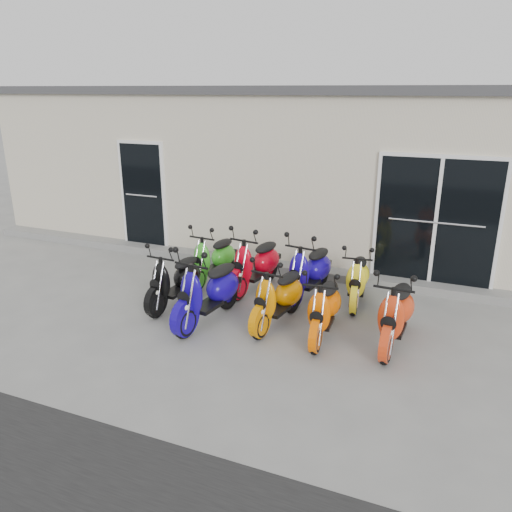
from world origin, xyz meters
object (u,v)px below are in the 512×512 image
at_px(scooter_front_orange_a, 278,289).
at_px(scooter_back_yellow, 358,272).
at_px(scooter_front_red, 397,305).
at_px(scooter_back_red, 256,256).
at_px(scooter_back_blue, 310,264).
at_px(scooter_back_green, 213,252).
at_px(scooter_front_black, 175,273).
at_px(scooter_front_blue, 208,283).
at_px(scooter_front_orange_b, 325,301).

height_order(scooter_front_orange_a, scooter_back_yellow, scooter_front_orange_a).
height_order(scooter_front_red, scooter_back_red, scooter_back_red).
bearing_deg(scooter_back_blue, scooter_back_green, -173.74).
bearing_deg(scooter_back_yellow, scooter_front_black, -162.31).
height_order(scooter_front_black, scooter_back_green, scooter_back_green).
bearing_deg(scooter_front_orange_a, scooter_front_blue, -154.51).
bearing_deg(scooter_front_orange_b, scooter_back_green, 147.81).
height_order(scooter_front_orange_a, scooter_back_red, scooter_back_red).
height_order(scooter_front_black, scooter_front_orange_b, scooter_front_black).
distance_m(scooter_back_red, scooter_back_blue, 0.95).
bearing_deg(scooter_front_blue, scooter_front_black, 163.21).
bearing_deg(scooter_back_red, scooter_front_orange_a, -45.80).
bearing_deg(scooter_back_blue, scooter_front_orange_b, -56.81).
relative_size(scooter_front_orange_b, scooter_back_red, 0.91).
distance_m(scooter_front_orange_b, scooter_back_yellow, 1.35).
relative_size(scooter_front_black, scooter_back_green, 0.99).
relative_size(scooter_front_orange_a, scooter_front_orange_b, 1.03).
distance_m(scooter_front_red, scooter_back_green, 3.52).
xyz_separation_m(scooter_front_orange_a, scooter_front_red, (1.66, 0.02, 0.03)).
xyz_separation_m(scooter_front_black, scooter_front_orange_a, (1.75, -0.03, 0.00)).
bearing_deg(scooter_front_orange_b, scooter_front_orange_a, 167.61).
height_order(scooter_front_blue, scooter_front_orange_a, scooter_front_blue).
height_order(scooter_front_orange_a, scooter_front_red, scooter_front_red).
bearing_deg(scooter_front_orange_a, scooter_front_black, -172.93).
xyz_separation_m(scooter_front_orange_b, scooter_back_yellow, (0.19, 1.34, -0.01)).
height_order(scooter_front_black, scooter_front_orange_a, scooter_front_orange_a).
bearing_deg(scooter_back_red, scooter_front_black, -121.78).
height_order(scooter_front_orange_a, scooter_back_blue, scooter_back_blue).
distance_m(scooter_front_orange_a, scooter_back_blue, 1.14).
bearing_deg(scooter_back_green, scooter_front_orange_b, -24.04).
distance_m(scooter_front_orange_b, scooter_front_red, 0.95).
distance_m(scooter_front_orange_b, scooter_back_green, 2.71).
bearing_deg(scooter_front_blue, scooter_front_red, 13.96).
bearing_deg(scooter_back_yellow, scooter_front_red, -64.54).
relative_size(scooter_front_red, scooter_back_red, 0.98).
xyz_separation_m(scooter_front_black, scooter_back_yellow, (2.65, 1.20, -0.02)).
bearing_deg(scooter_back_blue, scooter_front_blue, -119.57).
height_order(scooter_front_orange_b, scooter_back_yellow, scooter_front_orange_b).
distance_m(scooter_front_blue, scooter_back_yellow, 2.43).
height_order(scooter_back_green, scooter_back_red, scooter_back_red).
distance_m(scooter_back_red, scooter_back_yellow, 1.73).
height_order(scooter_front_black, scooter_front_blue, scooter_front_blue).
relative_size(scooter_front_orange_b, scooter_front_red, 0.93).
relative_size(scooter_back_green, scooter_back_red, 0.93).
bearing_deg(scooter_front_orange_b, scooter_front_black, 173.17).
bearing_deg(scooter_front_blue, scooter_back_yellow, 46.04).
bearing_deg(scooter_back_blue, scooter_front_red, -27.98).
bearing_deg(scooter_front_black, scooter_front_orange_a, 2.25).
bearing_deg(scooter_back_red, scooter_back_green, -175.51).
bearing_deg(scooter_back_yellow, scooter_front_orange_b, -104.60).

